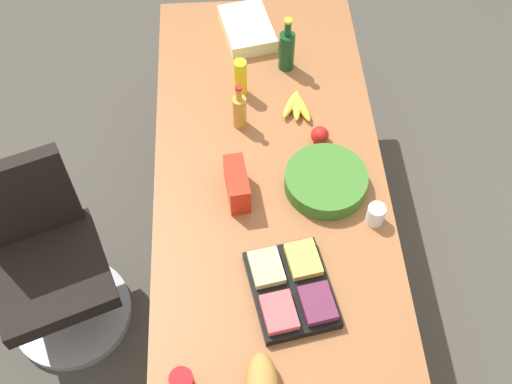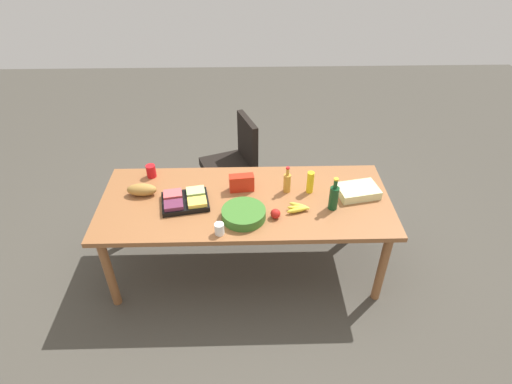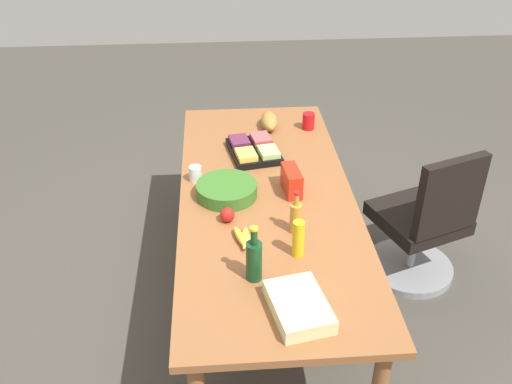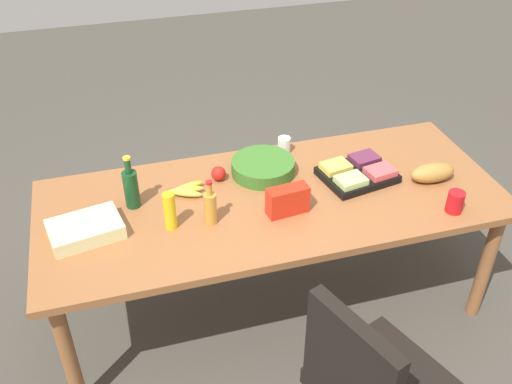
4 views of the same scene
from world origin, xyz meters
name	(u,v)px [view 1 (image 1 of 4)]	position (x,y,z in m)	size (l,w,h in m)	color
ground_plane	(268,270)	(0.00, 0.00, 0.00)	(10.00, 10.00, 0.00)	#454139
conference_table	(271,196)	(0.00, 0.00, 0.68)	(2.31, 0.95, 0.75)	#915932
office_chair	(51,271)	(0.13, -0.97, 0.36)	(0.62, 0.62, 0.94)	gray
dressing_bottle	(239,110)	(-0.34, -0.11, 0.83)	(0.08, 0.08, 0.23)	#C48A31
salad_bowl	(326,181)	(0.01, 0.22, 0.78)	(0.33, 0.33, 0.08)	#376C26
sheet_cake	(247,29)	(-0.91, -0.05, 0.78)	(0.32, 0.22, 0.07)	beige
apple_red	(320,135)	(-0.22, 0.22, 0.78)	(0.08, 0.08, 0.08)	#B51C16
fruit_platter	(291,288)	(0.47, 0.04, 0.78)	(0.40, 0.34, 0.07)	black
paper_cup	(376,215)	(0.19, 0.39, 0.79)	(0.07, 0.07, 0.09)	white
wine_bottle	(287,50)	(-0.67, 0.12, 0.85)	(0.08, 0.08, 0.28)	#13411F
chip_bag_red	(237,184)	(0.03, -0.14, 0.82)	(0.20, 0.08, 0.14)	red
red_solo_cup	(182,383)	(0.80, -0.35, 0.80)	(0.08, 0.08, 0.11)	red
banana_bunch	(297,106)	(-0.41, 0.14, 0.77)	(0.19, 0.14, 0.04)	gold
mustard_bottle	(240,78)	(-0.52, -0.10, 0.84)	(0.06, 0.06, 0.19)	yellow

